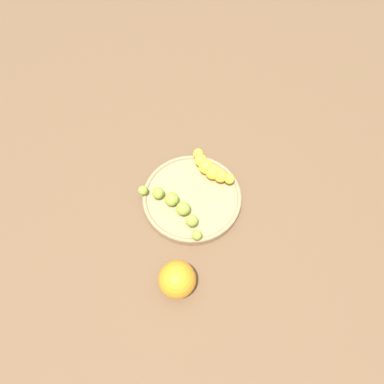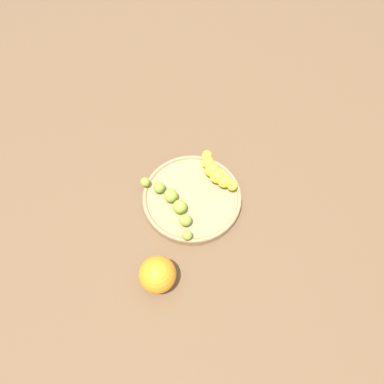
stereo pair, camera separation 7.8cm
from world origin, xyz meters
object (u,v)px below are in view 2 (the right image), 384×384
at_px(fruit_bowl, 192,197).
at_px(orange_fruit, 158,274).
at_px(banana_yellow, 216,172).
at_px(banana_green, 172,203).

height_order(fruit_bowl, orange_fruit, orange_fruit).
bearing_deg(banana_yellow, banana_green, 5.45).
distance_m(fruit_bowl, orange_fruit, 0.20).
height_order(fruit_bowl, banana_yellow, banana_yellow).
bearing_deg(banana_yellow, orange_fruit, 29.42).
distance_m(fruit_bowl, banana_yellow, 0.08).
bearing_deg(banana_green, banana_yellow, 2.48).
bearing_deg(banana_green, orange_fruit, -135.10).
bearing_deg(fruit_bowl, banana_yellow, 69.39).
bearing_deg(orange_fruit, fruit_bowl, 95.00).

